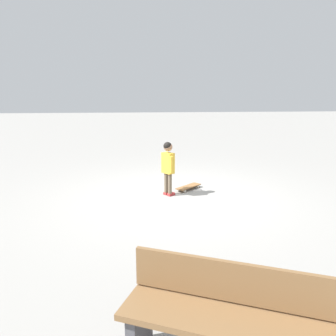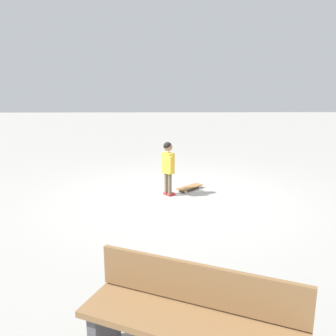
{
  "view_description": "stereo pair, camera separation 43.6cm",
  "coord_description": "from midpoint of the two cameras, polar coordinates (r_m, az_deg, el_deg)",
  "views": [
    {
      "loc": [
        0.74,
        6.35,
        2.05
      ],
      "look_at": [
        0.18,
        -0.17,
        0.55
      ],
      "focal_mm": 36.99,
      "sensor_mm": 36.0,
      "label": 1
    },
    {
      "loc": [
        0.31,
        6.37,
        2.05
      ],
      "look_at": [
        0.18,
        -0.17,
        0.55
      ],
      "focal_mm": 36.99,
      "sensor_mm": 36.0,
      "label": 2
    }
  ],
  "objects": [
    {
      "name": "child_person",
      "position": [
        6.68,
        -1.86,
        0.88
      ],
      "size": [
        0.27,
        0.4,
        1.06
      ],
      "color": "brown",
      "rests_on": "ground"
    },
    {
      "name": "skateboard",
      "position": [
        7.21,
        1.67,
        -3.12
      ],
      "size": [
        0.59,
        0.58,
        0.07
      ],
      "color": "olive",
      "rests_on": "ground"
    },
    {
      "name": "ground_plane",
      "position": [
        6.7,
        -0.22,
        -4.89
      ],
      "size": [
        50.0,
        50.0,
        0.0
      ],
      "primitive_type": "plane",
      "color": "gray"
    },
    {
      "name": "street_bench",
      "position": [
        2.72,
        5.49,
        -23.72
      ],
      "size": [
        1.64,
        1.05,
        0.8
      ],
      "color": "brown",
      "rests_on": "ground"
    }
  ]
}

